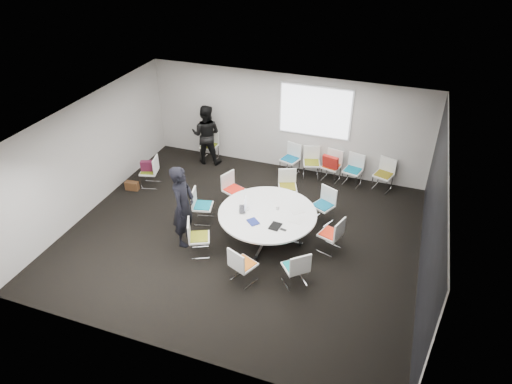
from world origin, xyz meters
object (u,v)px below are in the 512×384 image
(conference_table, at_px, (267,219))
(maroon_bag, at_px, (148,166))
(chair_ring_c, at_px, (287,193))
(cup, at_px, (277,208))
(chair_back_a, at_px, (290,165))
(chair_ring_d, at_px, (234,195))
(chair_back_b, at_px, (311,168))
(chair_back_e, at_px, (383,180))
(chair_ring_h, at_px, (295,274))
(chair_spare_left, at_px, (150,177))
(chair_back_c, at_px, (331,172))
(laptop, at_px, (245,209))
(chair_ring_e, at_px, (203,212))
(chair_ring_b, at_px, (323,211))
(person_main, at_px, (183,206))
(chair_back_d, at_px, (352,176))
(chair_ring_f, at_px, (199,244))
(person_back, at_px, (206,134))
(chair_ring_a, at_px, (330,240))
(brown_bag, at_px, (132,186))
(chair_person_back, at_px, (210,151))
(chair_ring_g, at_px, (243,271))

(conference_table, height_order, maroon_bag, maroon_bag)
(chair_ring_c, relative_size, cup, 9.78)
(chair_back_a, bearing_deg, chair_ring_d, 82.83)
(chair_back_b, bearing_deg, chair_back_e, 163.21)
(chair_ring_d, distance_m, chair_ring_h, 3.21)
(chair_ring_c, xyz_separation_m, chair_spare_left, (-3.76, -0.48, 0.00))
(chair_back_b, height_order, chair_back_c, same)
(chair_ring_d, distance_m, laptop, 1.41)
(chair_ring_e, height_order, chair_ring_h, same)
(chair_ring_b, relative_size, chair_ring_c, 1.00)
(person_main, bearing_deg, chair_back_d, -45.19)
(chair_ring_f, xyz_separation_m, maroon_bag, (-2.52, 2.16, 0.34))
(chair_ring_e, height_order, chair_back_d, same)
(chair_back_a, relative_size, person_back, 0.49)
(chair_ring_d, height_order, cup, chair_ring_d)
(person_back, bearing_deg, chair_ring_e, 104.09)
(chair_back_c, relative_size, person_back, 0.49)
(person_back, xyz_separation_m, maroon_bag, (-0.91, -1.78, -0.28))
(chair_ring_e, height_order, chair_back_e, same)
(chair_ring_a, xyz_separation_m, maroon_bag, (-5.22, 1.08, 0.34))
(chair_ring_e, bearing_deg, laptop, 67.15)
(person_main, relative_size, laptop, 5.63)
(chair_ring_h, bearing_deg, maroon_bag, 113.09)
(chair_back_a, distance_m, brown_bag, 4.44)
(chair_person_back, bearing_deg, cup, 138.77)
(chair_back_e, height_order, person_back, person_back)
(brown_bag, bearing_deg, cup, -7.80)
(chair_ring_g, xyz_separation_m, maroon_bag, (-3.75, 2.66, 0.34))
(laptop, bearing_deg, chair_back_e, -61.78)
(chair_person_back, height_order, person_back, person_back)
(chair_back_d, distance_m, chair_person_back, 4.30)
(chair_ring_e, distance_m, chair_back_e, 4.95)
(cup, relative_size, brown_bag, 0.25)
(chair_ring_h, bearing_deg, chair_spare_left, 112.98)
(chair_back_c, height_order, chair_back_e, same)
(chair_ring_h, distance_m, cup, 1.73)
(person_main, xyz_separation_m, cup, (1.90, 0.91, -0.20))
(chair_ring_a, xyz_separation_m, chair_ring_d, (-2.71, 0.98, 0.00))
(cup, height_order, maroon_bag, cup)
(chair_back_c, bearing_deg, chair_back_e, -166.64)
(chair_back_c, height_order, chair_spare_left, same)
(chair_back_b, relative_size, chair_back_c, 1.00)
(conference_table, relative_size, chair_back_a, 2.53)
(chair_ring_b, xyz_separation_m, brown_bag, (-5.18, -0.32, -0.16))
(chair_person_back, distance_m, maroon_bag, 2.18)
(chair_back_c, bearing_deg, laptop, 79.67)
(person_back, height_order, maroon_bag, person_back)
(person_main, height_order, brown_bag, person_main)
(conference_table, distance_m, chair_back_b, 3.11)
(chair_ring_d, distance_m, chair_ring_f, 2.06)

